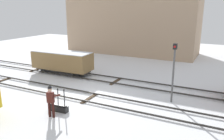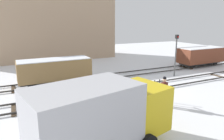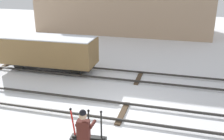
% 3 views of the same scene
% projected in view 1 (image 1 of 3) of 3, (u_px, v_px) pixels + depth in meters
% --- Properties ---
extents(ground_plane, '(60.00, 60.00, 0.00)m').
position_uv_depth(ground_plane, '(90.00, 99.00, 15.80)').
color(ground_plane, white).
extents(track_main_line, '(44.00, 1.94, 0.18)m').
position_uv_depth(track_main_line, '(89.00, 97.00, 15.77)').
color(track_main_line, '#2D2B28').
rests_on(track_main_line, ground_plane).
extents(track_siding_near, '(44.00, 1.94, 0.18)m').
position_uv_depth(track_siding_near, '(116.00, 81.00, 19.38)').
color(track_siding_near, '#2D2B28').
rests_on(track_siding_near, ground_plane).
extents(switch_lever_frame, '(1.26, 0.46, 1.45)m').
position_uv_depth(switch_lever_frame, '(58.00, 107.00, 13.85)').
color(switch_lever_frame, black).
rests_on(switch_lever_frame, ground_plane).
extents(rail_worker, '(0.57, 0.74, 1.88)m').
position_uv_depth(rail_worker, '(51.00, 99.00, 12.92)').
color(rail_worker, '#351511').
rests_on(rail_worker, ground_plane).
extents(signal_post, '(0.24, 0.32, 3.90)m').
position_uv_depth(signal_post, '(174.00, 67.00, 14.63)').
color(signal_post, '#4C4C4C').
rests_on(signal_post, ground_plane).
extents(apartment_building, '(17.69, 6.28, 8.93)m').
position_uv_depth(apartment_building, '(132.00, 20.00, 31.13)').
color(apartment_building, tan).
rests_on(apartment_building, ground_plane).
extents(freight_car_back_track, '(5.79, 2.10, 2.12)m').
position_uv_depth(freight_car_back_track, '(62.00, 61.00, 21.49)').
color(freight_car_back_track, '#2D2B28').
rests_on(freight_car_back_track, ground_plane).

